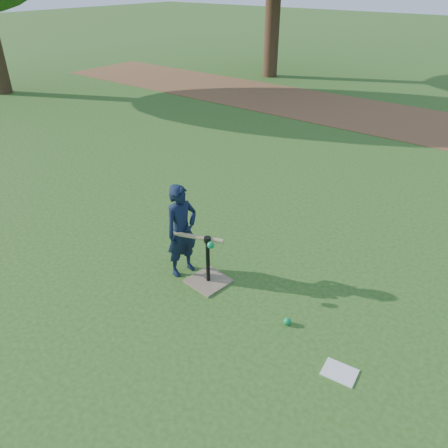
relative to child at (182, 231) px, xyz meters
The scene contains 7 objects.
ground 0.87m from the child, 32.38° to the left, with size 80.00×80.00×0.00m, color #285116.
dirt_strip 7.89m from the child, 85.95° to the left, with size 24.00×3.00×0.01m, color brown.
child is the anchor object (origin of this frame).
wiffle_ball_ground 1.57m from the child, ahead, with size 0.08×0.08×0.08m, color #0C8B47.
clipboard 2.27m from the child, ahead, with size 0.30×0.23×0.01m, color white.
batting_tee 0.59m from the child, ahead, with size 0.47×0.47×0.61m.
swing_action 0.27m from the child, ahead, with size 0.62×0.26×0.10m.
Camera 1 is at (2.50, -3.46, 3.17)m, focal length 35.00 mm.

